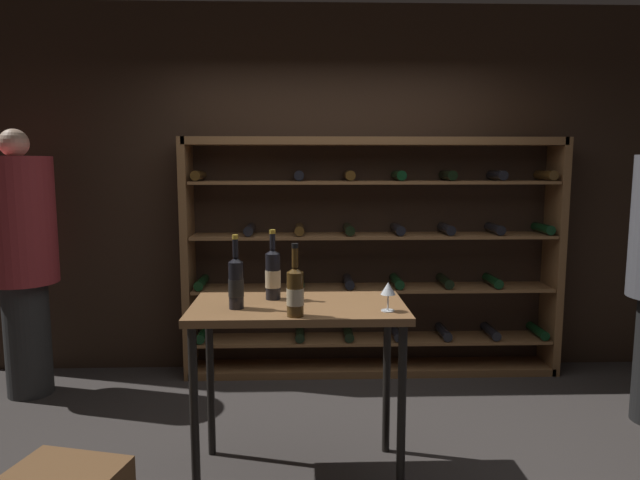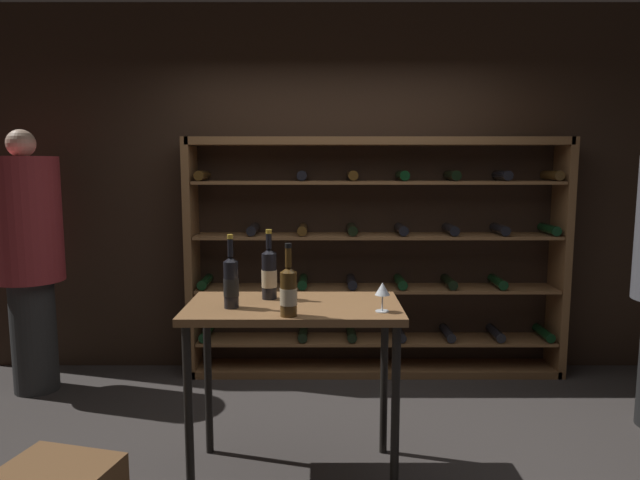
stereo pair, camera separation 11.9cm
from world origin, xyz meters
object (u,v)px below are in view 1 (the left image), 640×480
wine_bottle_red_label (236,282)px  wine_bottle_black_capsule (273,274)px  person_bystander_red_print (22,251)px  wine_bottle_gold_foil (295,291)px  tasting_table (298,327)px  wine_glass_stemmed_left (388,290)px  wine_rack (375,258)px

wine_bottle_red_label → wine_bottle_black_capsule: bearing=48.3°
wine_bottle_red_label → wine_bottle_black_capsule: (0.18, 0.20, 0.00)m
person_bystander_red_print → wine_bottle_gold_foil: (1.98, -1.42, 0.01)m
tasting_table → person_bystander_red_print: (-1.99, 1.19, 0.23)m
tasting_table → person_bystander_red_print: bearing=149.3°
person_bystander_red_print → wine_glass_stemmed_left: size_ratio=13.05×
wine_bottle_red_label → wine_bottle_gold_foil: wine_bottle_red_label is taller
wine_rack → wine_glass_stemmed_left: size_ratio=20.16×
person_bystander_red_print → wine_glass_stemmed_left: person_bystander_red_print is taller
tasting_table → person_bystander_red_print: size_ratio=0.58×
wine_rack → tasting_table: (-0.60, -1.54, -0.10)m
wine_bottle_red_label → wine_glass_stemmed_left: 0.77m
wine_bottle_black_capsule → wine_bottle_red_label: bearing=-131.7°
wine_rack → wine_bottle_black_capsule: size_ratio=7.83×
person_bystander_red_print → wine_bottle_black_capsule: person_bystander_red_print is taller
wine_bottle_red_label → wine_glass_stemmed_left: bearing=-5.8°
person_bystander_red_print → wine_bottle_red_label: size_ratio=5.10×
tasting_table → wine_bottle_black_capsule: 0.32m
tasting_table → person_bystander_red_print: person_bystander_red_print is taller
tasting_table → wine_bottle_gold_foil: (-0.01, -0.23, 0.25)m
tasting_table → wine_bottle_gold_foil: 0.34m
wine_rack → wine_bottle_black_capsule: 1.61m
wine_bottle_red_label → wine_bottle_gold_foil: bearing=-27.7°
wine_bottle_gold_foil → tasting_table: bearing=86.8°
person_bystander_red_print → wine_bottle_gold_foil: person_bystander_red_print is taller
wine_bottle_gold_foil → wine_bottle_black_capsule: (-0.12, 0.36, 0.02)m
wine_bottle_black_capsule → person_bystander_red_print: bearing=150.3°
wine_bottle_black_capsule → wine_rack: bearing=62.4°
wine_bottle_gold_foil → wine_bottle_black_capsule: size_ratio=0.93×
person_bystander_red_print → tasting_table: bearing=-160.3°
wine_rack → person_bystander_red_print: bearing=-172.2°
person_bystander_red_print → wine_bottle_black_capsule: size_ratio=5.07×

